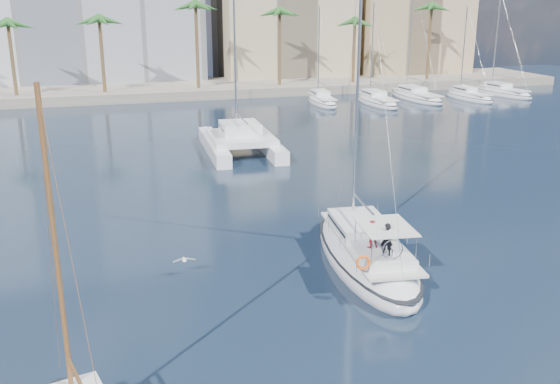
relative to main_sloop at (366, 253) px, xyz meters
name	(u,v)px	position (x,y,z in m)	size (l,w,h in m)	color
ground	(269,281)	(-5.13, -0.58, -0.53)	(160.00, 160.00, 0.00)	black
quay	(148,91)	(-5.13, 60.42, 0.07)	(120.00, 14.00, 1.20)	gray
building_beige	(284,16)	(16.87, 69.42, 9.47)	(20.00, 14.00, 20.00)	tan
building_tan_right	(407,22)	(36.87, 67.42, 8.47)	(18.00, 12.00, 18.00)	tan
palm_centre	(146,17)	(-5.13, 56.42, 9.75)	(3.60, 3.60, 12.30)	brown
palm_right	(393,15)	(28.87, 56.42, 9.75)	(3.60, 3.60, 12.30)	brown
main_sloop	(366,253)	(0.00, 0.00, 0.00)	(5.14, 12.12, 17.45)	white
catamaran	(240,139)	(-0.53, 24.75, 0.60)	(6.28, 11.75, 16.82)	white
seagull	(184,260)	(-8.76, 1.04, 0.30)	(1.07, 0.46, 0.20)	silver
moored_yacht_a	(322,104)	(14.87, 46.42, -0.53)	(2.72, 9.35, 11.90)	white
moored_yacht_b	(377,104)	(21.37, 44.42, -0.53)	(3.14, 10.78, 13.72)	white
moored_yacht_c	(416,99)	(27.87, 46.42, -0.53)	(3.55, 12.21, 15.54)	white
moored_yacht_d	(469,100)	(34.37, 44.42, -0.53)	(2.72, 9.35, 11.90)	white
moored_yacht_e	(502,95)	(40.87, 46.42, -0.53)	(3.14, 10.78, 13.72)	white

